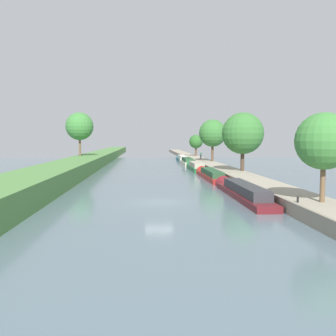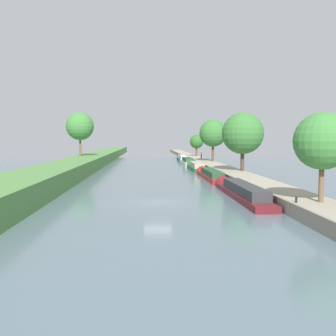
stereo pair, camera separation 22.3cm
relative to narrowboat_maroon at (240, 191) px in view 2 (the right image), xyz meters
name	(u,v)px [view 2 (the right image)]	position (x,y,z in m)	size (l,w,h in m)	color
ground_plane	(158,202)	(-8.13, -2.63, -0.58)	(160.00, 160.00, 0.00)	slate
left_grassy_bank	(12,191)	(-20.84, -2.63, 0.51)	(6.19, 260.00, 2.18)	#518442
right_towpath	(284,196)	(3.39, -2.63, -0.08)	(3.79, 260.00, 1.01)	#9E937F
stone_quay	(263,196)	(1.37, -2.63, -0.05)	(0.25, 260.00, 1.06)	gray
narrowboat_maroon	(240,191)	(0.00, 0.00, 0.00)	(2.04, 16.72, 2.13)	maroon
narrowboat_red	(210,174)	(-0.03, 17.20, -0.03)	(2.00, 15.33, 2.01)	maroon
narrowboat_green	(196,167)	(-0.14, 31.77, 0.01)	(2.13, 12.56, 2.17)	#1E6033
narrowboat_cream	(187,162)	(-0.18, 45.76, 0.06)	(2.10, 13.14, 2.18)	beige
narrowboat_teal	(182,159)	(-0.02, 58.87, 0.03)	(1.88, 13.49, 2.07)	#195B60
tree_rightbank_near	(323,141)	(3.64, -9.08, 4.89)	(4.18, 4.18, 6.58)	brown
tree_rightbank_midnear	(243,133)	(4.81, 17.74, 5.87)	(6.03, 6.03, 8.48)	#4C3828
tree_rightbank_midfar	(213,133)	(4.75, 41.48, 6.26)	(5.69, 5.69, 8.71)	brown
tree_rightbank_far	(197,142)	(4.71, 66.39, 4.32)	(3.76, 3.76, 5.81)	brown
tree_leftbank_downstream	(80,126)	(-22.71, 41.67, 7.64)	(5.66, 5.66, 8.88)	brown
person_walking	(201,155)	(3.86, 51.66, 1.30)	(0.34, 0.34, 1.66)	#282D42
mooring_bollard_near	(296,200)	(1.79, -9.13, 0.65)	(0.16, 0.16, 0.45)	black
mooring_bollard_far	(186,155)	(1.79, 65.46, 0.65)	(0.16, 0.16, 0.45)	black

